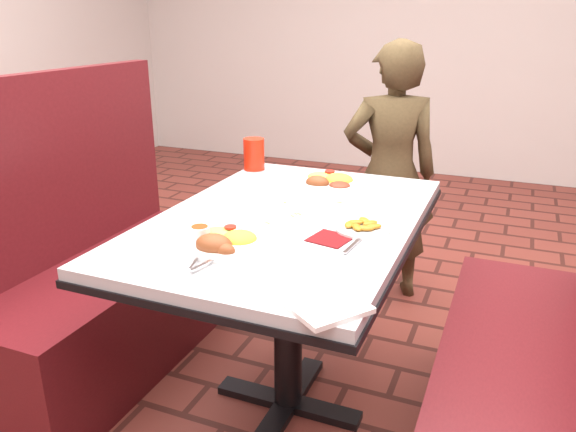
# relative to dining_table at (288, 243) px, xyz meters

# --- Properties ---
(dining_table) EXTENTS (0.81, 1.21, 0.75)m
(dining_table) POSITION_rel_dining_table_xyz_m (0.00, 0.00, 0.00)
(dining_table) COLOR silver
(dining_table) RESTS_ON ground
(booth_bench_left) EXTENTS (0.47, 1.20, 1.17)m
(booth_bench_left) POSITION_rel_dining_table_xyz_m (-0.80, 0.00, -0.32)
(booth_bench_left) COLOR #5D1519
(booth_bench_left) RESTS_ON ground
(booth_bench_right) EXTENTS (0.47, 1.20, 1.17)m
(booth_bench_right) POSITION_rel_dining_table_xyz_m (0.80, 0.00, -0.32)
(booth_bench_right) COLOR #5D1519
(booth_bench_right) RESTS_ON ground
(diner_person) EXTENTS (0.54, 0.45, 1.27)m
(diner_person) POSITION_rel_dining_table_xyz_m (0.11, 1.05, -0.02)
(diner_person) COLOR brown
(diner_person) RESTS_ON ground
(near_dinner_plate) EXTENTS (0.25, 0.25, 0.08)m
(near_dinner_plate) POSITION_rel_dining_table_xyz_m (-0.07, -0.30, 0.12)
(near_dinner_plate) COLOR white
(near_dinner_plate) RESTS_ON dining_table
(far_dinner_plate) EXTENTS (0.27, 0.27, 0.07)m
(far_dinner_plate) POSITION_rel_dining_table_xyz_m (0.01, 0.39, 0.12)
(far_dinner_plate) COLOR white
(far_dinner_plate) RESTS_ON dining_table
(plantain_plate) EXTENTS (0.17, 0.17, 0.03)m
(plantain_plate) POSITION_rel_dining_table_xyz_m (0.26, -0.03, 0.11)
(plantain_plate) COLOR white
(plantain_plate) RESTS_ON dining_table
(maroon_napkin) EXTENTS (0.13, 0.13, 0.00)m
(maroon_napkin) POSITION_rel_dining_table_xyz_m (0.19, -0.14, 0.10)
(maroon_napkin) COLOR #5C0D10
(maroon_napkin) RESTS_ON dining_table
(spoon_utensil) EXTENTS (0.02, 0.14, 0.00)m
(spoon_utensil) POSITION_rel_dining_table_xyz_m (0.27, -0.16, 0.10)
(spoon_utensil) COLOR silver
(spoon_utensil) RESTS_ON dining_table
(red_tumbler) EXTENTS (0.09, 0.09, 0.13)m
(red_tumbler) POSITION_rel_dining_table_xyz_m (-0.36, 0.49, 0.16)
(red_tumbler) COLOR red
(red_tumbler) RESTS_ON dining_table
(paper_napkin) EXTENTS (0.27, 0.26, 0.01)m
(paper_napkin) POSITION_rel_dining_table_xyz_m (0.29, -0.51, 0.10)
(paper_napkin) COLOR white
(paper_napkin) RESTS_ON dining_table
(knife_utensil) EXTENTS (0.05, 0.18, 0.00)m
(knife_utensil) POSITION_rel_dining_table_xyz_m (-0.04, -0.41, 0.11)
(knife_utensil) COLOR silver
(knife_utensil) RESTS_ON dining_table
(fork_utensil) EXTENTS (0.04, 0.15, 0.00)m
(fork_utensil) POSITION_rel_dining_table_xyz_m (-0.09, -0.42, 0.11)
(fork_utensil) COLOR silver
(fork_utensil) RESTS_ON dining_table
(lettuce_shreds) EXTENTS (0.28, 0.32, 0.00)m
(lettuce_shreds) POSITION_rel_dining_table_xyz_m (0.04, 0.06, 0.10)
(lettuce_shreds) COLOR #8ABB4B
(lettuce_shreds) RESTS_ON dining_table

